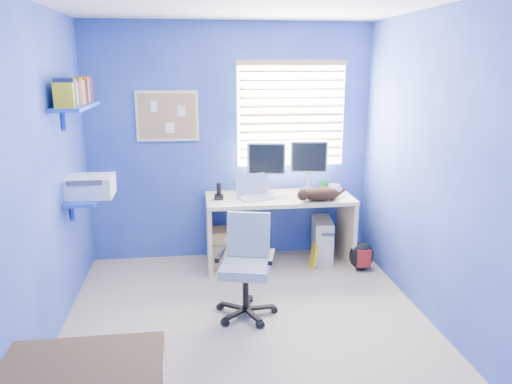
{
  "coord_description": "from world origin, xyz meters",
  "views": [
    {
      "loc": [
        -0.41,
        -3.66,
        2.06
      ],
      "look_at": [
        0.15,
        0.65,
        0.95
      ],
      "focal_mm": 35.0,
      "sensor_mm": 36.0,
      "label": 1
    }
  ],
  "objects": [
    {
      "name": "monitor_left",
      "position": [
        0.36,
        1.42,
        1.01
      ],
      "size": [
        0.41,
        0.18,
        0.54
      ],
      "primitive_type": "cube",
      "rotation": [
        0.0,
        0.0,
        -0.16
      ],
      "color": "silver",
      "rests_on": "desk"
    },
    {
      "name": "phone",
      "position": [
        -0.15,
        1.23,
        0.82
      ],
      "size": [
        0.09,
        0.11,
        0.17
      ],
      "primitive_type": "cube",
      "rotation": [
        0.0,
        0.0,
        -0.03
      ],
      "color": "black",
      "rests_on": "desk"
    },
    {
      "name": "tower_pc",
      "position": [
        0.96,
        1.32,
        0.23
      ],
      "size": [
        0.25,
        0.46,
        0.45
      ],
      "primitive_type": "cube",
      "rotation": [
        0.0,
        0.0,
        -0.13
      ],
      "color": "beige",
      "rests_on": "floor"
    },
    {
      "name": "laptop",
      "position": [
        0.22,
        1.21,
        0.85
      ],
      "size": [
        0.39,
        0.34,
        0.22
      ],
      "primitive_type": "cube",
      "rotation": [
        0.0,
        0.0,
        0.28
      ],
      "color": "silver",
      "rests_on": "desk"
    },
    {
      "name": "mug",
      "position": [
        1.01,
        1.49,
        0.79
      ],
      "size": [
        0.1,
        0.09,
        0.1
      ],
      "primitive_type": "imported",
      "color": "#176D30",
      "rests_on": "desk"
    },
    {
      "name": "drawer_boxes",
      "position": [
        -0.07,
        1.27,
        0.2
      ],
      "size": [
        0.35,
        0.28,
        0.41
      ],
      "primitive_type": "cube",
      "color": "tan",
      "rests_on": "floor"
    },
    {
      "name": "backpack",
      "position": [
        1.29,
        0.97,
        0.15
      ],
      "size": [
        0.28,
        0.23,
        0.3
      ],
      "primitive_type": "ellipsoid",
      "rotation": [
        0.0,
        0.0,
        -0.13
      ],
      "color": "black",
      "rests_on": "floor"
    },
    {
      "name": "wall_left",
      "position": [
        -1.5,
        0.0,
        1.25
      ],
      "size": [
        0.01,
        3.2,
        2.5
      ],
      "primitive_type": "cube",
      "color": "#2A3B9F",
      "rests_on": "ground"
    },
    {
      "name": "wall_right",
      "position": [
        1.5,
        0.0,
        1.25
      ],
      "size": [
        0.01,
        3.2,
        2.5
      ],
      "primitive_type": "cube",
      "color": "#2A3B9F",
      "rests_on": "ground"
    },
    {
      "name": "floor",
      "position": [
        0.0,
        0.0,
        0.0
      ],
      "size": [
        3.0,
        3.2,
        0.0
      ],
      "primitive_type": "cube",
      "color": "#C2AD94",
      "rests_on": "ground"
    },
    {
      "name": "window_blinds",
      "position": [
        0.65,
        1.57,
        1.55
      ],
      "size": [
        1.15,
        0.05,
        1.1
      ],
      "color": "white",
      "rests_on": "ground"
    },
    {
      "name": "corkboard",
      "position": [
        -0.65,
        1.58,
        1.55
      ],
      "size": [
        0.64,
        0.02,
        0.52
      ],
      "color": "beige",
      "rests_on": "ground"
    },
    {
      "name": "yellow_book",
      "position": [
        0.82,
        1.12,
        0.12
      ],
      "size": [
        0.03,
        0.17,
        0.24
      ],
      "primitive_type": "cube",
      "color": "yellow",
      "rests_on": "floor"
    },
    {
      "name": "wall_front",
      "position": [
        0.0,
        -1.6,
        1.25
      ],
      "size": [
        3.0,
        0.01,
        2.5
      ],
      "primitive_type": "cube",
      "color": "#2A3B9F",
      "rests_on": "ground"
    },
    {
      "name": "cat",
      "position": [
        0.85,
        1.04,
        0.81
      ],
      "size": [
        0.44,
        0.33,
        0.14
      ],
      "primitive_type": "ellipsoid",
      "rotation": [
        0.0,
        0.0,
        0.34
      ],
      "color": "black",
      "rests_on": "desk"
    },
    {
      "name": "monitor_right",
      "position": [
        0.82,
        1.47,
        1.01
      ],
      "size": [
        0.41,
        0.17,
        0.54
      ],
      "primitive_type": "cube",
      "rotation": [
        0.0,
        0.0,
        -0.14
      ],
      "color": "silver",
      "rests_on": "desk"
    },
    {
      "name": "wall_shelves",
      "position": [
        -1.35,
        0.75,
        1.43
      ],
      "size": [
        0.42,
        0.9,
        1.05
      ],
      "color": "blue",
      "rests_on": "ground"
    },
    {
      "name": "desk",
      "position": [
        0.47,
        1.26,
        0.37
      ],
      "size": [
        1.51,
        0.65,
        0.74
      ],
      "primitive_type": "cube",
      "color": "beige",
      "rests_on": "floor"
    },
    {
      "name": "wall_back",
      "position": [
        0.0,
        1.6,
        1.25
      ],
      "size": [
        3.0,
        0.01,
        2.5
      ],
      "primitive_type": "cube",
      "color": "#2A3B9F",
      "rests_on": "ground"
    },
    {
      "name": "cd_spindle",
      "position": [
        1.1,
        1.4,
        0.78
      ],
      "size": [
        0.13,
        0.13,
        0.07
      ],
      "primitive_type": "cylinder",
      "color": "silver",
      "rests_on": "desk"
    },
    {
      "name": "office_chair",
      "position": [
        0.01,
        0.21,
        0.32
      ],
      "size": [
        0.59,
        0.59,
        0.85
      ],
      "color": "black",
      "rests_on": "floor"
    }
  ]
}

